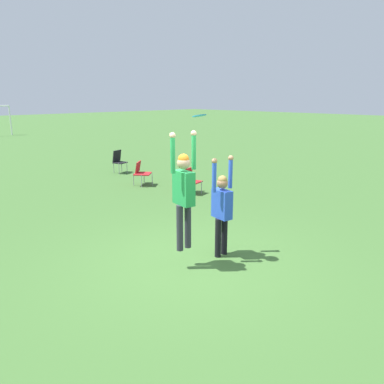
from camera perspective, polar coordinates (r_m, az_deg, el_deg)
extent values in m
plane|color=#3D662D|center=(7.21, 0.25, -10.65)|extent=(120.00, 120.00, 0.00)
cylinder|color=#2D2D38|center=(6.69, -1.89, -5.51)|extent=(0.12, 0.12, 0.84)
cylinder|color=#2D2D38|center=(6.82, -0.66, -5.12)|extent=(0.12, 0.12, 0.84)
cube|color=green|center=(6.54, -1.31, 0.63)|extent=(0.27, 0.47, 0.60)
sphere|color=tan|center=(6.45, -1.33, 4.44)|extent=(0.23, 0.23, 0.23)
sphere|color=orange|center=(6.44, -1.33, 4.99)|extent=(0.19, 0.19, 0.19)
cylinder|color=green|center=(6.26, -2.97, 5.73)|extent=(0.08, 0.08, 0.63)
sphere|color=tan|center=(6.22, -3.01, 8.61)|extent=(0.10, 0.10, 0.10)
cylinder|color=green|center=(6.59, 0.22, 6.19)|extent=(0.08, 0.08, 0.63)
sphere|color=tan|center=(6.56, 0.22, 8.92)|extent=(0.10, 0.10, 0.10)
cylinder|color=black|center=(7.31, 3.99, -6.99)|extent=(0.12, 0.12, 0.78)
cylinder|color=black|center=(7.44, 4.95, -6.61)|extent=(0.12, 0.12, 0.78)
cube|color=blue|center=(7.16, 4.58, -1.83)|extent=(0.27, 0.44, 0.55)
sphere|color=#9E704C|center=(7.06, 4.64, 1.34)|extent=(0.21, 0.21, 0.21)
sphere|color=olive|center=(7.04, 4.65, 1.80)|extent=(0.18, 0.18, 0.18)
cylinder|color=blue|center=(6.85, 3.40, 2.34)|extent=(0.08, 0.08, 0.58)
sphere|color=#9E704C|center=(6.80, 3.44, 4.75)|extent=(0.10, 0.10, 0.10)
cylinder|color=blue|center=(7.20, 5.88, 2.88)|extent=(0.08, 0.08, 0.58)
sphere|color=#9E704C|center=(7.14, 5.94, 5.17)|extent=(0.10, 0.10, 0.10)
cylinder|color=#2D9EDB|center=(6.64, 1.13, 11.55)|extent=(0.25, 0.25, 0.06)
cylinder|color=gray|center=(12.92, -7.69, 1.62)|extent=(0.02, 0.02, 0.43)
cylinder|color=gray|center=(13.20, -6.08, 1.94)|extent=(0.02, 0.02, 0.43)
cylinder|color=gray|center=(13.29, -8.90, 1.93)|extent=(0.02, 0.02, 0.43)
cylinder|color=gray|center=(13.56, -7.31, 2.24)|extent=(0.02, 0.02, 0.43)
cube|color=#B21E23|center=(13.20, -7.52, 2.78)|extent=(0.77, 0.77, 0.04)
cube|color=#B21E23|center=(13.36, -8.22, 3.81)|extent=(0.49, 0.43, 0.38)
cylinder|color=gray|center=(11.72, 0.07, 0.36)|extent=(0.02, 0.02, 0.41)
cylinder|color=gray|center=(12.00, 1.46, 0.69)|extent=(0.02, 0.02, 0.41)
cylinder|color=gray|center=(12.00, -1.30, 0.70)|extent=(0.02, 0.02, 0.41)
cylinder|color=gray|center=(12.28, 0.08, 1.02)|extent=(0.02, 0.02, 0.41)
cube|color=#B21E23|center=(11.96, 0.08, 1.56)|extent=(0.58, 0.58, 0.04)
cube|color=#B21E23|center=(12.06, -0.67, 2.76)|extent=(0.49, 0.22, 0.41)
cylinder|color=gray|center=(15.24, -11.06, 3.47)|extent=(0.02, 0.02, 0.45)
cylinder|color=gray|center=(15.45, -9.88, 3.67)|extent=(0.02, 0.02, 0.45)
cylinder|color=gray|center=(15.55, -11.84, 3.65)|extent=(0.02, 0.02, 0.45)
cylinder|color=gray|center=(15.76, -10.68, 3.85)|extent=(0.02, 0.02, 0.45)
cube|color=black|center=(15.46, -10.90, 4.42)|extent=(0.56, 0.56, 0.04)
cube|color=black|center=(15.59, -11.37, 5.42)|extent=(0.46, 0.24, 0.47)
cylinder|color=white|center=(33.77, -25.93, 9.79)|extent=(0.10, 0.10, 2.30)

